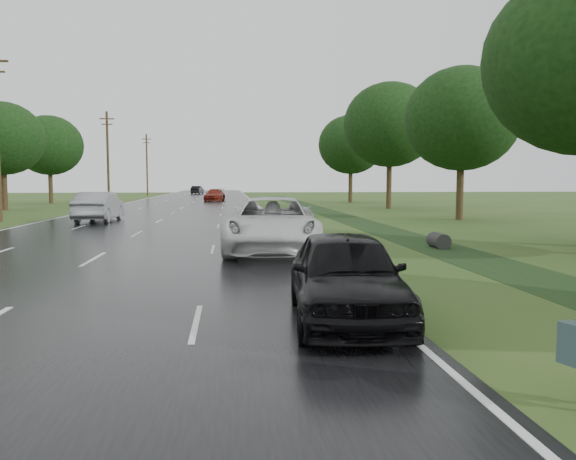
# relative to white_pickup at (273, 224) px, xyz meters

# --- Properties ---
(road) EXTENTS (14.00, 180.00, 0.04)m
(road) POSITION_rel_white_pickup_xyz_m (-5.50, 35.74, -0.92)
(road) COLOR black
(road) RESTS_ON ground
(edge_stripe_east) EXTENTS (0.12, 180.00, 0.01)m
(edge_stripe_east) POSITION_rel_white_pickup_xyz_m (1.25, 35.74, -0.90)
(edge_stripe_east) COLOR silver
(edge_stripe_east) RESTS_ON road
(edge_stripe_west) EXTENTS (0.12, 180.00, 0.01)m
(edge_stripe_west) POSITION_rel_white_pickup_xyz_m (-12.25, 35.74, -0.90)
(edge_stripe_west) COLOR silver
(edge_stripe_west) RESTS_ON road
(center_line) EXTENTS (0.12, 180.00, 0.01)m
(center_line) POSITION_rel_white_pickup_xyz_m (-5.50, 35.74, -0.90)
(center_line) COLOR silver
(center_line) RESTS_ON road
(drainage_ditch) EXTENTS (2.20, 120.00, 0.56)m
(drainage_ditch) POSITION_rel_white_pickup_xyz_m (6.00, 9.45, -0.91)
(drainage_ditch) COLOR black
(drainage_ditch) RESTS_ON ground
(utility_pole_far) EXTENTS (1.60, 0.26, 10.00)m
(utility_pole_far) POSITION_rel_white_pickup_xyz_m (-14.70, 45.74, 4.25)
(utility_pole_far) COLOR #362816
(utility_pole_far) RESTS_ON ground
(utility_pole_distant) EXTENTS (1.60, 0.26, 10.00)m
(utility_pole_distant) POSITION_rel_white_pickup_xyz_m (-14.70, 75.74, 4.25)
(utility_pole_distant) COLOR #362816
(utility_pole_distant) RESTS_ON ground
(tree_east_c) EXTENTS (7.00, 7.00, 9.29)m
(tree_east_c) POSITION_rel_white_pickup_xyz_m (12.70, 14.74, 5.19)
(tree_east_c) COLOR #362816
(tree_east_c) RESTS_ON ground
(tree_east_d) EXTENTS (8.00, 8.00, 10.76)m
(tree_east_d) POSITION_rel_white_pickup_xyz_m (12.30, 28.74, 6.21)
(tree_east_d) COLOR #362816
(tree_east_d) RESTS_ON ground
(tree_east_f) EXTENTS (7.20, 7.20, 9.62)m
(tree_east_f) POSITION_rel_white_pickup_xyz_m (12.00, 42.74, 5.43)
(tree_east_f) COLOR #362816
(tree_east_f) RESTS_ON ground
(tree_west_d) EXTENTS (6.60, 6.60, 8.80)m
(tree_west_d) POSITION_rel_white_pickup_xyz_m (-19.70, 29.74, 4.88)
(tree_west_d) COLOR #362816
(tree_west_d) RESTS_ON ground
(tree_west_f) EXTENTS (7.00, 7.00, 9.29)m
(tree_west_f) POSITION_rel_white_pickup_xyz_m (-20.30, 43.74, 5.19)
(tree_west_f) COLOR #362816
(tree_west_f) RESTS_ON ground
(white_pickup) EXTENTS (3.58, 6.75, 1.81)m
(white_pickup) POSITION_rel_white_pickup_xyz_m (0.00, 0.00, 0.00)
(white_pickup) COLOR silver
(white_pickup) RESTS_ON road
(dark_sedan) EXTENTS (2.15, 4.59, 1.52)m
(dark_sedan) POSITION_rel_white_pickup_xyz_m (0.50, -9.32, -0.15)
(dark_sedan) COLOR black
(dark_sedan) RESTS_ON road
(silver_sedan) EXTENTS (1.96, 5.28, 1.72)m
(silver_sedan) POSITION_rel_white_pickup_xyz_m (-8.91, 14.96, -0.04)
(silver_sedan) COLOR #94989C
(silver_sedan) RESTS_ON road
(far_car_red) EXTENTS (2.59, 5.11, 1.42)m
(far_car_red) POSITION_rel_white_pickup_xyz_m (-3.05, 47.11, -0.19)
(far_car_red) COLOR maroon
(far_car_red) RESTS_ON road
(far_car_dark) EXTENTS (2.26, 4.59, 1.45)m
(far_car_dark) POSITION_rel_white_pickup_xyz_m (-7.09, 84.65, -0.18)
(far_car_dark) COLOR black
(far_car_dark) RESTS_ON road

